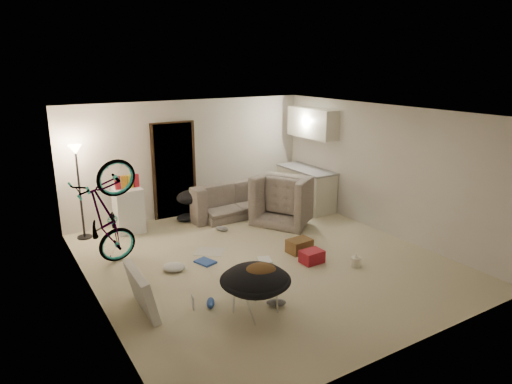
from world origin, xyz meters
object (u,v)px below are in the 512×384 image
kitchen_counter (306,189)px  mini_fridge (129,210)px  floor_lamp (78,172)px  tv_box (141,291)px  juicer (356,261)px  sofa (230,202)px  armchair (289,203)px  bicycle (108,239)px  drink_case_a (299,246)px  drink_case_b (312,257)px  saucer_chair (255,286)px

kitchen_counter → mini_fridge: (-3.97, 0.55, 0.01)m
floor_lamp → tv_box: 3.38m
kitchen_counter → juicer: bearing=-112.7°
sofa → kitchen_counter: bearing=163.2°
armchair → mini_fridge: bearing=40.3°
mini_fridge → tv_box: bearing=-101.0°
mini_fridge → juicer: mini_fridge is taller
sofa → bicycle: 3.27m
sofa → drink_case_a: sofa is taller
tv_box → juicer: (3.46, -0.45, -0.21)m
sofa → drink_case_b: bearing=87.0°
sofa → mini_fridge: mini_fridge is taller
kitchen_counter → mini_fridge: bearing=172.1°
drink_case_b → juicer: size_ratio=1.59×
floor_lamp → juicer: bearing=-45.9°
armchair → drink_case_b: bearing=124.3°
bicycle → mini_fridge: 1.63m
kitchen_counter → drink_case_a: bearing=-129.7°
armchair → tv_box: size_ratio=1.27×
drink_case_a → drink_case_b: drink_case_a is taller
mini_fridge → drink_case_b: mini_fridge is taller
kitchen_counter → juicer: size_ratio=6.45×
juicer → saucer_chair: bearing=-170.2°
tv_box → drink_case_b: tv_box is taller
saucer_chair → juicer: (2.17, 0.38, -0.30)m
saucer_chair → drink_case_b: 1.89m
sofa → tv_box: (-2.97, -3.03, 0.02)m
sofa → tv_box: bearing=43.1°
armchair → tv_box: bearing=87.3°
sofa → tv_box: size_ratio=2.14×
armchair → tv_box: (-3.87, -2.03, -0.08)m
floor_lamp → bicycle: 1.76m
floor_lamp → juicer: (3.56, -3.68, -1.21)m
armchair → saucer_chair: (-2.59, -2.86, 0.02)m
floor_lamp → saucer_chair: floor_lamp is taller
bicycle → saucer_chair: bearing=-158.0°
drink_case_b → tv_box: bearing=179.8°
tv_box → bicycle: bearing=91.6°
floor_lamp → drink_case_b: size_ratio=4.90×
drink_case_a → sofa: bearing=87.4°
sofa → bicycle: (-2.97, -1.35, 0.19)m
floor_lamp → juicer: size_ratio=7.78×
kitchen_counter → juicer: 3.30m
tv_box → juicer: tv_box is taller
saucer_chair → juicer: bearing=9.8°
bicycle → mini_fridge: bearing=-32.8°
sofa → armchair: size_ratio=1.69×
mini_fridge → tv_box: 3.22m
drink_case_b → mini_fridge: bearing=124.1°
kitchen_counter → saucer_chair: 4.84m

